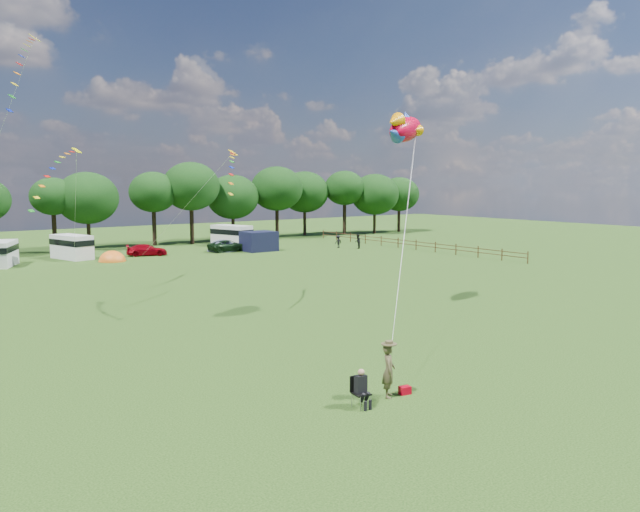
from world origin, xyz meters
TOP-DOWN VIEW (x-y plane):
  - ground_plane at (0.00, 0.00)m, footprint 180.00×180.00m
  - tree_line at (5.30, 54.99)m, footprint 102.98×10.98m
  - fence at (32.00, 34.50)m, footprint 0.12×33.12m
  - car_c at (4.90, 45.94)m, footprint 4.38×2.84m
  - car_d at (13.82, 44.35)m, footprint 4.76×2.19m
  - campervan_b at (-9.03, 45.89)m, footprint 3.72×5.19m
  - campervan_c at (-2.23, 47.81)m, footprint 3.36×5.37m
  - campervan_d at (16.75, 49.06)m, footprint 3.61×5.64m
  - tent_orange at (0.43, 43.42)m, footprint 2.65×2.90m
  - tent_greyblue at (13.45, 45.23)m, footprint 3.42×3.75m
  - awning_navy at (16.80, 42.69)m, footprint 3.57×2.90m
  - kite_flyer at (-3.96, -1.68)m, footprint 0.83×0.85m
  - camp_chair at (-5.45, -1.84)m, footprint 0.62×0.63m
  - kite_bag at (-3.26, -1.82)m, footprint 0.46×0.35m
  - fish_kite at (7.10, 9.33)m, footprint 4.24×2.65m
  - streamer_kite_a at (-9.96, 26.93)m, footprint 3.39×5.72m
  - streamer_kite_b at (-9.53, 21.26)m, footprint 4.20×4.62m
  - streamer_kite_c at (-0.78, 15.99)m, footprint 3.16×4.96m
  - walker_a at (27.43, 38.03)m, footprint 0.97×0.92m
  - walker_b at (26.15, 40.09)m, footprint 1.02×0.56m

SIDE VIEW (x-z plane):
  - ground_plane at x=0.00m, z-range 0.00..0.00m
  - tent_greyblue at x=13.45m, z-range -1.25..1.29m
  - tent_orange at x=0.43m, z-range -1.02..1.06m
  - kite_bag at x=-3.26m, z-range 0.00..0.30m
  - car_c at x=4.90m, z-range 0.00..1.22m
  - car_d at x=13.82m, z-range 0.00..1.29m
  - fence at x=32.00m, z-range 0.10..1.30m
  - walker_b at x=26.15m, z-range 0.00..1.51m
  - camp_chair at x=-5.45m, z-range 0.13..1.51m
  - walker_a at x=27.43m, z-range 0.00..1.71m
  - kite_flyer at x=-3.96m, z-range 0.00..1.97m
  - awning_navy at x=16.80m, z-range 0.00..2.23m
  - campervan_b at x=-9.03m, z-range 0.09..2.43m
  - campervan_c at x=-2.23m, z-range 0.09..2.53m
  - campervan_d at x=16.75m, z-range 0.10..2.66m
  - tree_line at x=5.30m, z-range 1.21..11.48m
  - streamer_kite_b at x=-9.53m, z-range 6.83..10.60m
  - streamer_kite_c at x=-0.78m, z-range 7.55..10.35m
  - fish_kite at x=7.10m, z-range 9.85..12.08m
  - streamer_kite_a at x=-9.96m, z-range 12.88..18.69m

